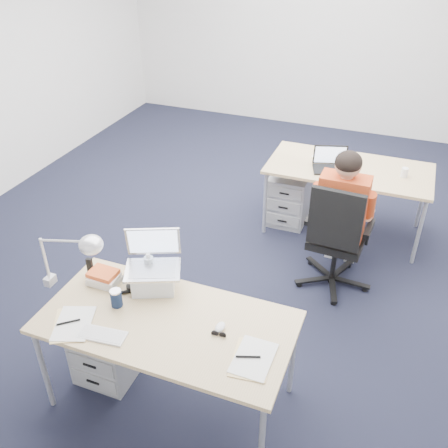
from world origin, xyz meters
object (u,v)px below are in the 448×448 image
(sunglasses, at_px, (219,334))
(water_bottle, at_px, (149,267))
(bear_figurine, at_px, (135,279))
(far_cup, at_px, (405,172))
(cordless_phone, at_px, (90,267))
(desk_near, at_px, (167,326))
(drawer_pedestal_far, at_px, (290,197))
(office_chair, at_px, (334,257))
(computer_mouse, at_px, (220,327))
(silver_laptop, at_px, (152,264))
(can_koozie, at_px, (116,298))
(headphones, at_px, (122,284))
(desk_far, at_px, (349,172))
(dark_laptop, at_px, (331,159))
(wireless_keyboard, at_px, (102,335))
(drawer_pedestal_near, at_px, (111,340))
(desk_lamp, at_px, (63,259))
(book_stack, at_px, (104,277))
(seated_person, at_px, (343,214))

(sunglasses, bearing_deg, water_bottle, 148.12)
(bear_figurine, relative_size, far_cup, 1.68)
(water_bottle, xyz_separation_m, cordless_phone, (-0.41, -0.11, -0.03))
(desk_near, bearing_deg, drawer_pedestal_far, 86.96)
(drawer_pedestal_far, relative_size, cordless_phone, 3.74)
(office_chair, distance_m, computer_mouse, 1.72)
(silver_laptop, relative_size, can_koozie, 3.13)
(headphones, bearing_deg, desk_far, 69.05)
(far_cup, bearing_deg, drawer_pedestal_far, 178.88)
(bear_figurine, bearing_deg, water_bottle, 67.17)
(can_koozie, bearing_deg, dark_laptop, 69.62)
(desk_near, relative_size, desk_far, 1.00)
(bear_figurine, height_order, sunglasses, bear_figurine)
(wireless_keyboard, height_order, sunglasses, sunglasses)
(water_bottle, relative_size, sunglasses, 2.27)
(drawer_pedestal_near, bearing_deg, sunglasses, -6.14)
(drawer_pedestal_near, bearing_deg, cordless_phone, 143.69)
(can_koozie, relative_size, cordless_phone, 0.84)
(can_koozie, bearing_deg, desk_lamp, 176.32)
(cordless_phone, bearing_deg, book_stack, -22.34)
(silver_laptop, distance_m, can_koozie, 0.32)
(desk_near, distance_m, headphones, 0.48)
(seated_person, bearing_deg, desk_near, -112.40)
(cordless_phone, relative_size, far_cup, 1.62)
(office_chair, distance_m, can_koozie, 2.06)
(desk_near, bearing_deg, water_bottle, 131.39)
(silver_laptop, bearing_deg, water_bottle, 112.52)
(wireless_keyboard, bearing_deg, can_koozie, 96.39)
(desk_far, bearing_deg, bear_figurine, -113.84)
(water_bottle, bearing_deg, bear_figurine, -114.22)
(headphones, bearing_deg, drawer_pedestal_near, -128.44)
(desk_far, bearing_deg, wireless_keyboard, -109.61)
(drawer_pedestal_near, distance_m, can_koozie, 0.55)
(silver_laptop, bearing_deg, far_cup, 34.41)
(far_cup, bearing_deg, sunglasses, -108.81)
(bear_figurine, bearing_deg, silver_laptop, 26.44)
(drawer_pedestal_near, relative_size, cordless_phone, 3.74)
(desk_far, relative_size, water_bottle, 7.41)
(headphones, distance_m, far_cup, 2.92)
(can_koozie, bearing_deg, headphones, 111.83)
(computer_mouse, xyz_separation_m, can_koozie, (-0.70, -0.04, 0.05))
(water_bottle, bearing_deg, dark_laptop, 68.63)
(can_koozie, bearing_deg, cordless_phone, 148.71)
(office_chair, height_order, silver_laptop, silver_laptop)
(book_stack, relative_size, sunglasses, 2.15)
(seated_person, bearing_deg, book_stack, -128.42)
(drawer_pedestal_far, distance_m, wireless_keyboard, 2.93)
(far_cup, bearing_deg, desk_far, 178.07)
(silver_laptop, bearing_deg, bear_figurine, -178.37)
(can_koozie, distance_m, desk_lamp, 0.43)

